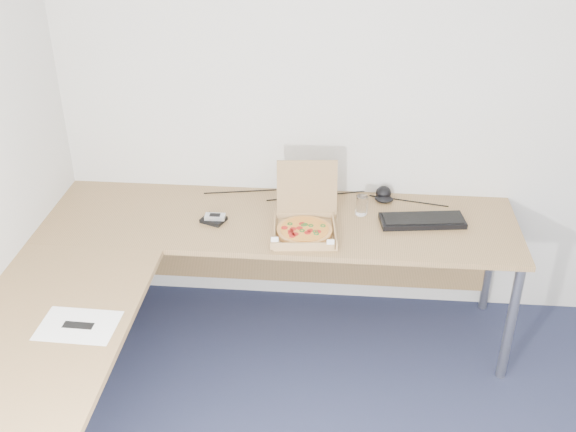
# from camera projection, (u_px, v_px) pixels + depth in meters

# --- Properties ---
(room_shell) EXTENTS (3.50, 3.50, 2.50)m
(room_shell) POSITION_uv_depth(u_px,v_px,m) (396.00, 305.00, 2.15)
(room_shell) COLOR beige
(room_shell) RESTS_ON ground
(desk) EXTENTS (2.50, 2.20, 0.73)m
(desk) POSITION_uv_depth(u_px,v_px,m) (206.00, 265.00, 3.33)
(desk) COLOR olive
(desk) RESTS_ON ground
(pizza_box) EXTENTS (0.32, 0.37, 0.32)m
(pizza_box) POSITION_uv_depth(u_px,v_px,m) (305.00, 226.00, 3.52)
(pizza_box) COLOR #A98352
(pizza_box) RESTS_ON desk
(drinking_glass) EXTENTS (0.06, 0.06, 0.11)m
(drinking_glass) POSITION_uv_depth(u_px,v_px,m) (362.00, 205.00, 3.68)
(drinking_glass) COLOR white
(drinking_glass) RESTS_ON desk
(keyboard) EXTENTS (0.46, 0.21, 0.03)m
(keyboard) POSITION_uv_depth(u_px,v_px,m) (422.00, 221.00, 3.61)
(keyboard) COLOR black
(keyboard) RESTS_ON desk
(mouse) EXTENTS (0.10, 0.07, 0.04)m
(mouse) POSITION_uv_depth(u_px,v_px,m) (384.00, 199.00, 3.81)
(mouse) COLOR black
(mouse) RESTS_ON desk
(wallet) EXTENTS (0.14, 0.13, 0.02)m
(wallet) POSITION_uv_depth(u_px,v_px,m) (214.00, 220.00, 3.63)
(wallet) COLOR black
(wallet) RESTS_ON desk
(phone) EXTENTS (0.11, 0.06, 0.02)m
(phone) POSITION_uv_depth(u_px,v_px,m) (215.00, 217.00, 3.62)
(phone) COLOR #B2B5BA
(phone) RESTS_ON wallet
(paper_sheet) EXTENTS (0.33, 0.24, 0.00)m
(paper_sheet) POSITION_uv_depth(u_px,v_px,m) (78.00, 325.00, 2.88)
(paper_sheet) COLOR white
(paper_sheet) RESTS_ON desk
(dome_speaker) EXTENTS (0.10, 0.10, 0.08)m
(dome_speaker) POSITION_uv_depth(u_px,v_px,m) (384.00, 192.00, 3.84)
(dome_speaker) COLOR black
(dome_speaker) RESTS_ON desk
(cable_bundle) EXTENTS (0.66, 0.14, 0.01)m
(cable_bundle) POSITION_uv_depth(u_px,v_px,m) (320.00, 195.00, 3.88)
(cable_bundle) COLOR black
(cable_bundle) RESTS_ON desk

